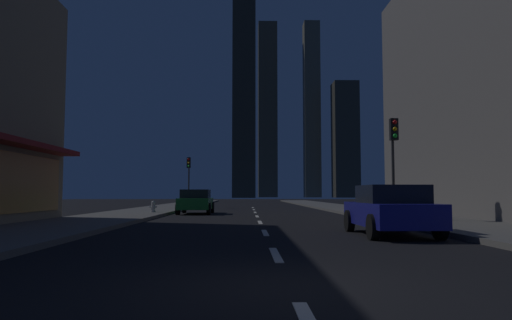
# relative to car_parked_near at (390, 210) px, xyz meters

# --- Properties ---
(ground_plane) EXTENTS (78.00, 136.00, 0.10)m
(ground_plane) POSITION_rel_car_parked_near_xyz_m (-3.60, 24.58, -0.79)
(ground_plane) COLOR black
(sidewalk_right) EXTENTS (4.00, 76.00, 0.15)m
(sidewalk_right) POSITION_rel_car_parked_near_xyz_m (3.40, 24.58, -0.67)
(sidewalk_right) COLOR #605E59
(sidewalk_right) RESTS_ON ground
(sidewalk_left) EXTENTS (4.00, 76.00, 0.15)m
(sidewalk_left) POSITION_rel_car_parked_near_xyz_m (-10.60, 24.58, -0.67)
(sidewalk_left) COLOR #605E59
(sidewalk_left) RESTS_ON ground
(lane_marking_center) EXTENTS (0.16, 38.60, 0.01)m
(lane_marking_center) POSITION_rel_car_parked_near_xyz_m (-3.60, 8.78, -0.73)
(lane_marking_center) COLOR silver
(lane_marking_center) RESTS_ON ground
(skyscraper_distant_tall) EXTENTS (6.72, 5.55, 77.58)m
(skyscraper_distant_tall) POSITION_rel_car_parked_near_xyz_m (-4.85, 122.55, 38.05)
(skyscraper_distant_tall) COLOR #2F2C23
(skyscraper_distant_tall) RESTS_ON ground
(skyscraper_distant_mid) EXTENTS (6.40, 8.81, 60.17)m
(skyscraper_distant_mid) POSITION_rel_car_parked_near_xyz_m (3.19, 146.95, 29.35)
(skyscraper_distant_mid) COLOR #474435
(skyscraper_distant_mid) RESTS_ON ground
(skyscraper_distant_short) EXTENTS (5.17, 5.57, 58.18)m
(skyscraper_distant_short) POSITION_rel_car_parked_near_xyz_m (17.49, 139.09, 28.35)
(skyscraper_distant_short) COLOR #605B48
(skyscraper_distant_short) RESTS_ON ground
(skyscraper_distant_slender) EXTENTS (7.70, 7.54, 36.27)m
(skyscraper_distant_slender) POSITION_rel_car_parked_near_xyz_m (27.01, 132.16, 17.39)
(skyscraper_distant_slender) COLOR #38352A
(skyscraper_distant_slender) RESTS_ON ground
(car_parked_near) EXTENTS (1.98, 4.24, 1.45)m
(car_parked_near) POSITION_rel_car_parked_near_xyz_m (0.00, 0.00, 0.00)
(car_parked_near) COLOR navy
(car_parked_near) RESTS_ON ground
(car_parked_far) EXTENTS (1.98, 4.24, 1.45)m
(car_parked_far) POSITION_rel_car_parked_near_xyz_m (-7.20, 14.72, 0.00)
(car_parked_far) COLOR #1E722D
(car_parked_far) RESTS_ON ground
(fire_hydrant_far_left) EXTENTS (0.42, 0.30, 0.65)m
(fire_hydrant_far_left) POSITION_rel_car_parked_near_xyz_m (-9.50, 13.47, -0.29)
(fire_hydrant_far_left) COLOR #B2B2B2
(fire_hydrant_far_left) RESTS_ON sidewalk_left
(traffic_light_near_right) EXTENTS (0.32, 0.48, 4.20)m
(traffic_light_near_right) POSITION_rel_car_parked_near_xyz_m (1.90, 5.53, 2.45)
(traffic_light_near_right) COLOR #2D2D2D
(traffic_light_near_right) RESTS_ON sidewalk_right
(traffic_light_far_left) EXTENTS (0.32, 0.48, 4.20)m
(traffic_light_far_left) POSITION_rel_car_parked_near_xyz_m (-9.10, 26.61, 2.45)
(traffic_light_far_left) COLOR #2D2D2D
(traffic_light_far_left) RESTS_ON sidewalk_left
(street_lamp_right) EXTENTS (1.96, 0.56, 6.58)m
(street_lamp_right) POSITION_rel_car_parked_near_xyz_m (1.78, -2.52, 4.33)
(street_lamp_right) COLOR #38383D
(street_lamp_right) RESTS_ON sidewalk_right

